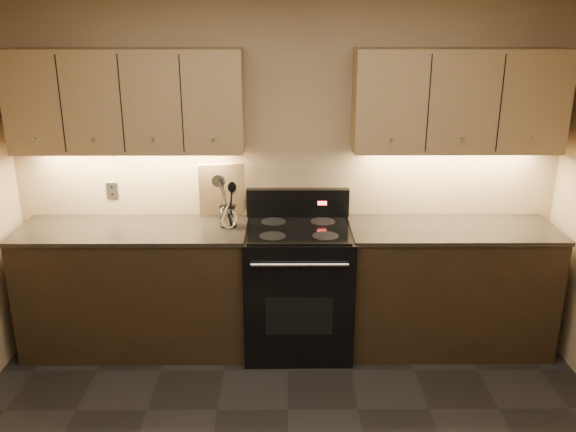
# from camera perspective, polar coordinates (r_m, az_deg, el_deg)

# --- Properties ---
(wall_back) EXTENTS (4.00, 0.04, 2.60)m
(wall_back) POSITION_cam_1_polar(r_m,az_deg,el_deg) (4.49, -0.10, 4.65)
(wall_back) COLOR tan
(wall_back) RESTS_ON ground
(counter_left) EXTENTS (1.62, 0.62, 0.93)m
(counter_left) POSITION_cam_1_polar(r_m,az_deg,el_deg) (4.62, -13.94, -6.52)
(counter_left) COLOR black
(counter_left) RESTS_ON ground
(counter_right) EXTENTS (1.46, 0.62, 0.93)m
(counter_right) POSITION_cam_1_polar(r_m,az_deg,el_deg) (4.65, 14.73, -6.43)
(counter_right) COLOR black
(counter_right) RESTS_ON ground
(stove) EXTENTS (0.76, 0.68, 1.14)m
(stove) POSITION_cam_1_polar(r_m,az_deg,el_deg) (4.47, 0.96, -6.62)
(stove) COLOR black
(stove) RESTS_ON ground
(upper_cab_left) EXTENTS (1.60, 0.30, 0.70)m
(upper_cab_left) POSITION_cam_1_polar(r_m,az_deg,el_deg) (4.39, -14.86, 10.36)
(upper_cab_left) COLOR #A77B53
(upper_cab_left) RESTS_ON wall_back
(upper_cab_right) EXTENTS (1.44, 0.30, 0.70)m
(upper_cab_right) POSITION_cam_1_polar(r_m,az_deg,el_deg) (4.42, 15.67, 10.34)
(upper_cab_right) COLOR #A77B53
(upper_cab_right) RESTS_ON wall_back
(outlet_plate) EXTENTS (0.08, 0.01, 0.12)m
(outlet_plate) POSITION_cam_1_polar(r_m,az_deg,el_deg) (4.71, -16.12, 2.30)
(outlet_plate) COLOR #B2B5BA
(outlet_plate) RESTS_ON wall_back
(utensil_crock) EXTENTS (0.14, 0.14, 0.15)m
(utensil_crock) POSITION_cam_1_polar(r_m,az_deg,el_deg) (4.34, -5.63, -0.07)
(utensil_crock) COLOR white
(utensil_crock) RESTS_ON counter_left
(cutting_board) EXTENTS (0.35, 0.16, 0.42)m
(cutting_board) POSITION_cam_1_polar(r_m,az_deg,el_deg) (4.51, -6.21, 2.44)
(cutting_board) COLOR tan
(cutting_board) RESTS_ON counter_left
(wooden_spoon) EXTENTS (0.15, 0.11, 0.30)m
(wooden_spoon) POSITION_cam_1_polar(r_m,az_deg,el_deg) (4.30, -6.18, 1.05)
(wooden_spoon) COLOR tan
(wooden_spoon) RESTS_ON utensil_crock
(black_spoon) EXTENTS (0.10, 0.17, 0.35)m
(black_spoon) POSITION_cam_1_polar(r_m,az_deg,el_deg) (4.33, -5.56, 1.52)
(black_spoon) COLOR black
(black_spoon) RESTS_ON utensil_crock
(black_turner) EXTENTS (0.16, 0.16, 0.37)m
(black_turner) POSITION_cam_1_polar(r_m,az_deg,el_deg) (4.28, -5.44, 1.40)
(black_turner) COLOR black
(black_turner) RESTS_ON utensil_crock
(steel_spatula) EXTENTS (0.18, 0.13, 0.38)m
(steel_spatula) POSITION_cam_1_polar(r_m,az_deg,el_deg) (4.32, -5.23, 1.61)
(steel_spatula) COLOR silver
(steel_spatula) RESTS_ON utensil_crock
(steel_skimmer) EXTENTS (0.19, 0.11, 0.37)m
(steel_skimmer) POSITION_cam_1_polar(r_m,az_deg,el_deg) (4.30, -5.26, 1.49)
(steel_skimmer) COLOR silver
(steel_skimmer) RESTS_ON utensil_crock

